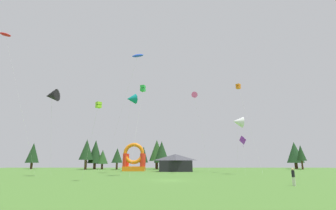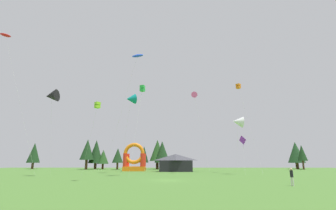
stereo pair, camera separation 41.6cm
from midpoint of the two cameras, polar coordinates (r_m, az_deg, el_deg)
name	(u,v)px [view 1 (the left image)]	position (r m, az deg, el deg)	size (l,w,h in m)	color
ground_plane	(168,180)	(34.54, -0.33, -17.13)	(120.00, 120.00, 0.00)	#47752D
kite_orange_box	(238,87)	(57.98, 15.71, 4.15)	(3.31, 4.08, 19.60)	orange
kite_pink_delta	(194,95)	(53.22, 5.74, 2.31)	(3.57, 1.44, 17.16)	#EA599E
kite_blue_parafoil	(137,56)	(56.24, -7.40, 11.30)	(9.20, 6.50, 26.19)	blue
kite_purple_diamond	(243,140)	(50.80, 16.78, -7.91)	(1.20, 2.71, 7.13)	purple
kite_green_box	(142,88)	(45.66, -6.26, 3.85)	(1.91, 4.28, 16.21)	green
kite_lime_box	(98,105)	(34.35, -16.33, -0.02)	(2.80, 2.75, 10.32)	#8CD826
kite_teal_delta	(131,99)	(44.13, -8.93, 1.41)	(3.32, 4.75, 14.32)	#0C7F7A
kite_red_parafoil	(5,35)	(52.46, -33.94, 13.39)	(8.12, 2.47, 24.39)	red
kite_white_delta	(237,122)	(51.21, 15.60, -3.81)	(2.22, 4.09, 11.39)	white
kite_black_delta	(51,96)	(48.51, -25.81, 1.99)	(2.30, 3.73, 15.12)	black
person_near_camera	(292,175)	(30.08, 26.63, -14.40)	(0.44, 0.44, 1.83)	silver
inflatable_blue_arch	(134,161)	(64.64, -8.22, -12.73)	(5.52, 4.08, 7.00)	orange
festival_tent	(175,163)	(61.24, 1.42, -13.29)	(7.84, 4.48, 4.15)	black
tree_row_0	(32,153)	(90.63, -29.18, -9.69)	(3.96, 3.96, 8.17)	#4C331E
tree_row_1	(86,150)	(79.16, -18.70, -9.83)	(4.18, 4.18, 8.90)	#4C331E
tree_row_2	(95,153)	(83.17, -16.80, -10.72)	(3.74, 3.74, 7.38)	#4C331E
tree_row_3	(95,152)	(81.31, -16.82, -10.35)	(4.52, 4.52, 8.90)	#4C331E
tree_row_4	(102,157)	(80.44, -15.28, -11.58)	(3.46, 3.46, 5.86)	#4C331E
tree_row_5	(117,156)	(76.78, -12.03, -11.44)	(3.25, 3.25, 6.25)	#4C331E
tree_row_6	(143,155)	(78.56, -6.01, -11.41)	(2.88, 2.88, 6.93)	#4C331E
tree_row_7	(156,151)	(78.47, -2.90, -10.54)	(4.80, 4.80, 9.00)	#4C331E
tree_row_8	(161,152)	(77.00, -1.78, -10.87)	(4.77, 4.77, 8.46)	#4C331E
tree_row_9	(300,153)	(85.76, 28.28, -9.80)	(2.80, 2.80, 7.30)	#4C331E
tree_row_10	(294,152)	(89.47, 27.16, -9.80)	(5.11, 5.11, 8.44)	#4C331E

